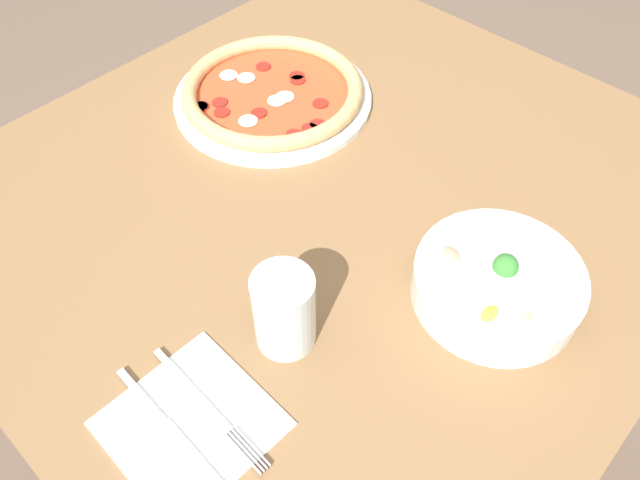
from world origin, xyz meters
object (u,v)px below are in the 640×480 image
fork (206,405)px  glass (284,311)px  bowl (498,282)px  pizza (272,93)px  knife (170,430)px

fork → glass: bearing=93.2°
fork → bowl: bearing=69.6°
pizza → glass: size_ratio=3.00×
bowl → knife: (0.40, -0.16, -0.02)m
bowl → knife: bearing=-21.4°
pizza → knife: size_ratio=1.53×
pizza → glass: glass is taller
pizza → bowl: bowl is taller
pizza → bowl: 0.50m
bowl → knife: bowl is taller
bowl → pizza: bearing=-99.8°
fork → pizza: bearing=130.9°
fork → knife: 0.05m
knife → fork: bearing=83.3°
knife → pizza: bearing=127.6°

